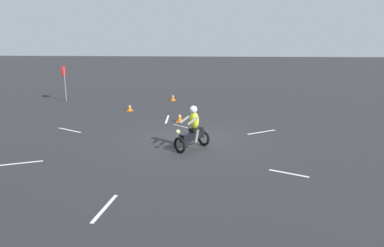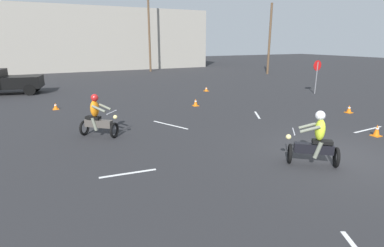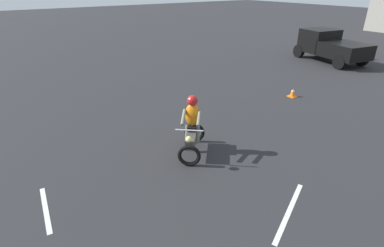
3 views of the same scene
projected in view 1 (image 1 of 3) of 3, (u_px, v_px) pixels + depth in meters
ground_plane at (191, 140)px, 15.43m from camera, size 120.00×120.00×0.00m
motorcycle_rider_foreground at (193, 130)px, 13.99m from camera, size 1.46×1.36×1.66m
stop_sign at (64, 76)px, 24.13m from camera, size 0.70×0.08×2.30m
traffic_cone_mid_left at (180, 118)px, 18.47m from camera, size 0.32×0.32×0.46m
traffic_cone_far_right at (130, 108)px, 21.18m from camera, size 0.32×0.32×0.39m
traffic_cone_far_center at (173, 97)px, 24.48m from camera, size 0.32×0.32×0.44m
lane_stripe_e at (167, 119)px, 19.13m from camera, size 1.87×0.21×0.01m
lane_stripe_ne at (70, 130)px, 16.94m from camera, size 0.82×1.34×0.01m
lane_stripe_nw at (10, 164)px, 12.48m from camera, size 0.94×1.92×0.01m
lane_stripe_w at (105, 208)px, 9.33m from camera, size 1.58×0.25×0.01m
lane_stripe_sw at (289, 173)px, 11.67m from camera, size 0.66×1.17×0.01m
lane_stripe_se at (262, 132)px, 16.61m from camera, size 0.93×1.35×0.01m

